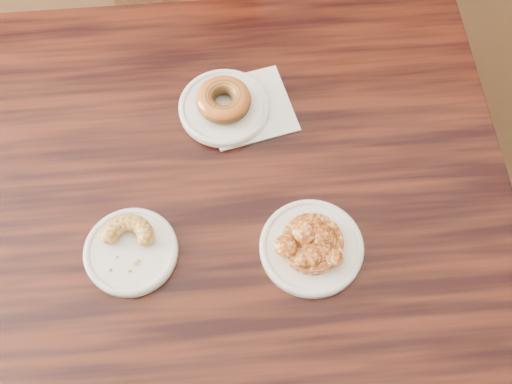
# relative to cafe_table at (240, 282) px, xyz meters

# --- Properties ---
(floor) EXTENTS (5.00, 5.00, 0.00)m
(floor) POSITION_rel_cafe_table_xyz_m (-0.05, 0.25, -0.38)
(floor) COLOR black
(floor) RESTS_ON ground
(cafe_table) EXTENTS (1.13, 1.13, 0.75)m
(cafe_table) POSITION_rel_cafe_table_xyz_m (0.00, 0.00, 0.00)
(cafe_table) COLOR black
(cafe_table) RESTS_ON floor
(chair_far) EXTENTS (0.51, 0.51, 0.90)m
(chair_far) POSITION_rel_cafe_table_xyz_m (-0.12, 0.77, 0.08)
(chair_far) COLOR black
(chair_far) RESTS_ON floor
(napkin) EXTENTS (0.20, 0.20, 0.00)m
(napkin) POSITION_rel_cafe_table_xyz_m (0.01, 0.22, 0.38)
(napkin) COLOR white
(napkin) RESTS_ON cafe_table
(plate_donut) EXTENTS (0.17, 0.17, 0.01)m
(plate_donut) POSITION_rel_cafe_table_xyz_m (-0.04, 0.21, 0.38)
(plate_donut) COLOR white
(plate_donut) RESTS_ON napkin
(plate_cruller) EXTENTS (0.16, 0.16, 0.01)m
(plate_cruller) POSITION_rel_cafe_table_xyz_m (-0.17, -0.09, 0.38)
(plate_cruller) COLOR white
(plate_cruller) RESTS_ON cafe_table
(plate_fritter) EXTENTS (0.18, 0.18, 0.01)m
(plate_fritter) POSITION_rel_cafe_table_xyz_m (0.14, -0.06, 0.38)
(plate_fritter) COLOR silver
(plate_fritter) RESTS_ON cafe_table
(glazed_donut) EXTENTS (0.10, 0.10, 0.04)m
(glazed_donut) POSITION_rel_cafe_table_xyz_m (-0.04, 0.21, 0.41)
(glazed_donut) COLOR #943C15
(glazed_donut) RESTS_ON plate_donut
(apple_fritter) EXTENTS (0.14, 0.14, 0.03)m
(apple_fritter) POSITION_rel_cafe_table_xyz_m (0.14, -0.06, 0.40)
(apple_fritter) COLOR #4C1608
(apple_fritter) RESTS_ON plate_fritter
(cruller_fragment) EXTENTS (0.10, 0.10, 0.03)m
(cruller_fragment) POSITION_rel_cafe_table_xyz_m (-0.17, -0.09, 0.40)
(cruller_fragment) COLOR #5E3612
(cruller_fragment) RESTS_ON plate_cruller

